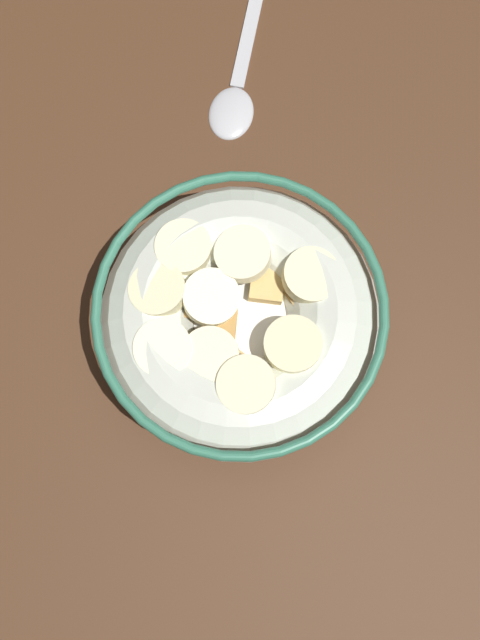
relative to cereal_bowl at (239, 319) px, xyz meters
The scene contains 3 objects.
ground_plane 4.29cm from the cereal_bowl, 119.11° to the right, with size 98.67×98.67×2.00cm, color #472B19.
cereal_bowl is the anchor object (origin of this frame).
spoon 17.70cm from the cereal_bowl, 25.91° to the right, with size 12.25×10.17×0.80cm.
Camera 1 is at (-8.47, 4.27, 43.46)cm, focal length 38.09 mm.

